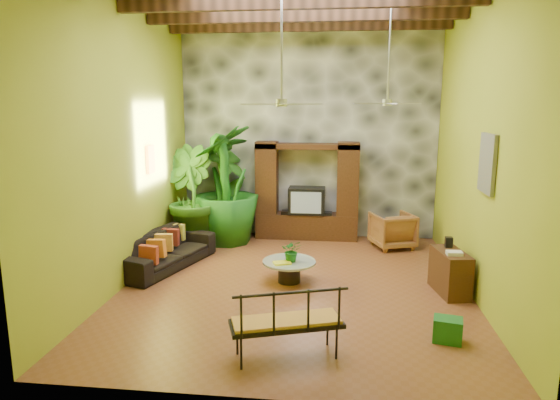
# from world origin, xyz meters

# --- Properties ---
(ground) EXTENTS (7.00, 7.00, 0.00)m
(ground) POSITION_xyz_m (0.00, 0.00, 0.00)
(ground) COLOR brown
(ground) RESTS_ON ground
(back_wall) EXTENTS (6.00, 0.02, 5.00)m
(back_wall) POSITION_xyz_m (0.00, 3.50, 2.50)
(back_wall) COLOR #95A224
(back_wall) RESTS_ON ground
(left_wall) EXTENTS (0.02, 7.00, 5.00)m
(left_wall) POSITION_xyz_m (-3.00, 0.00, 2.50)
(left_wall) COLOR #95A224
(left_wall) RESTS_ON ground
(right_wall) EXTENTS (0.02, 7.00, 5.00)m
(right_wall) POSITION_xyz_m (3.00, 0.00, 2.50)
(right_wall) COLOR #95A224
(right_wall) RESTS_ON ground
(stone_accent_wall) EXTENTS (5.98, 0.10, 4.98)m
(stone_accent_wall) POSITION_xyz_m (0.00, 3.44, 2.50)
(stone_accent_wall) COLOR #323539
(stone_accent_wall) RESTS_ON ground
(ceiling_beams) EXTENTS (5.95, 5.36, 0.22)m
(ceiling_beams) POSITION_xyz_m (0.00, 0.00, 4.78)
(ceiling_beams) COLOR #3D2213
(ceiling_beams) RESTS_ON ceiling
(entertainment_center) EXTENTS (2.40, 0.55, 2.30)m
(entertainment_center) POSITION_xyz_m (0.00, 3.14, 0.97)
(entertainment_center) COLOR black
(entertainment_center) RESTS_ON ground
(ceiling_fan_front) EXTENTS (1.28, 1.28, 1.86)m
(ceiling_fan_front) POSITION_xyz_m (-0.20, -0.40, 3.40)
(ceiling_fan_front) COLOR #ABABB0
(ceiling_fan_front) RESTS_ON ceiling
(ceiling_fan_back) EXTENTS (1.28, 1.28, 1.86)m
(ceiling_fan_back) POSITION_xyz_m (1.60, 1.20, 3.40)
(ceiling_fan_back) COLOR #ABABB0
(ceiling_fan_back) RESTS_ON ceiling
(wall_art_mask) EXTENTS (0.06, 0.32, 0.55)m
(wall_art_mask) POSITION_xyz_m (-2.96, 1.00, 2.10)
(wall_art_mask) COLOR gold
(wall_art_mask) RESTS_ON left_wall
(wall_art_painting) EXTENTS (0.06, 0.70, 0.90)m
(wall_art_painting) POSITION_xyz_m (2.96, -0.60, 2.30)
(wall_art_painting) COLOR teal
(wall_art_painting) RESTS_ON right_wall
(sofa) EXTENTS (1.59, 2.52, 0.69)m
(sofa) POSITION_xyz_m (-2.65, 0.70, 0.34)
(sofa) COLOR black
(sofa) RESTS_ON ground
(wicker_armchair) EXTENTS (1.08, 1.10, 0.79)m
(wicker_armchair) POSITION_xyz_m (1.95, 2.59, 0.39)
(wicker_armchair) COLOR brown
(wicker_armchair) RESTS_ON ground
(tall_plant_a) EXTENTS (1.37, 1.51, 2.37)m
(tall_plant_a) POSITION_xyz_m (-1.93, 3.00, 1.18)
(tall_plant_a) COLOR #2A6A1C
(tall_plant_a) RESTS_ON ground
(tall_plant_b) EXTENTS (1.60, 1.59, 2.27)m
(tall_plant_b) POSITION_xyz_m (-2.56, 2.14, 1.14)
(tall_plant_b) COLOR #2B6119
(tall_plant_b) RESTS_ON ground
(tall_plant_c) EXTENTS (1.89, 1.89, 2.71)m
(tall_plant_c) POSITION_xyz_m (-1.82, 2.58, 1.36)
(tall_plant_c) COLOR #1B5E18
(tall_plant_c) RESTS_ON ground
(coffee_table) EXTENTS (0.96, 0.96, 0.40)m
(coffee_table) POSITION_xyz_m (-0.12, 0.14, 0.26)
(coffee_table) COLOR black
(coffee_table) RESTS_ON ground
(centerpiece_plant) EXTENTS (0.39, 0.34, 0.40)m
(centerpiece_plant) POSITION_xyz_m (-0.07, 0.12, 0.60)
(centerpiece_plant) COLOR #19621D
(centerpiece_plant) RESTS_ON coffee_table
(yellow_tray) EXTENTS (0.35, 0.30, 0.03)m
(yellow_tray) POSITION_xyz_m (-0.23, -0.04, 0.42)
(yellow_tray) COLOR yellow
(yellow_tray) RESTS_ON coffee_table
(iron_bench) EXTENTS (1.51, 0.96, 0.57)m
(iron_bench) POSITION_xyz_m (0.11, -2.62, 0.54)
(iron_bench) COLOR black
(iron_bench) RESTS_ON ground
(side_console) EXTENTS (0.58, 0.98, 0.74)m
(side_console) POSITION_xyz_m (2.65, -0.06, 0.37)
(side_console) COLOR #362011
(side_console) RESTS_ON ground
(green_bin) EXTENTS (0.43, 0.36, 0.33)m
(green_bin) POSITION_xyz_m (2.25, -1.87, 0.17)
(green_bin) COLOR #1F7436
(green_bin) RESTS_ON ground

